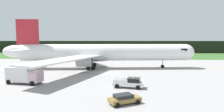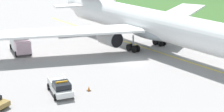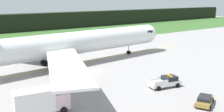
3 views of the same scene
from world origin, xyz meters
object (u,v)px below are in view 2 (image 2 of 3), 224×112
ops_pickup_truck (60,87)px  airliner (157,26)px  apron_cone (89,89)px  catering_truck (20,42)px

ops_pickup_truck → airliner: bearing=109.5°
ops_pickup_truck → apron_cone: bearing=72.4°
catering_truck → apron_cone: 21.42m
airliner → ops_pickup_truck: bearing=-70.5°
airliner → ops_pickup_truck: size_ratio=9.92×
ops_pickup_truck → apron_cone: ops_pickup_truck is taller
airliner → ops_pickup_truck: airliner is taller
airliner → ops_pickup_truck: (7.68, -21.70, -3.66)m
catering_truck → apron_cone: catering_truck is taller
catering_truck → apron_cone: size_ratio=11.88×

